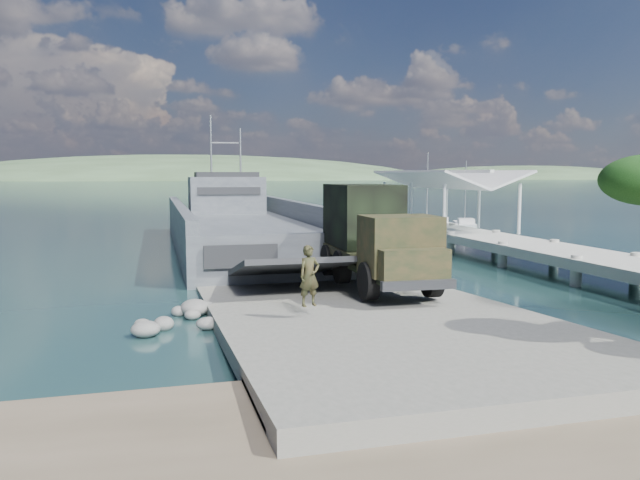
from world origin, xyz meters
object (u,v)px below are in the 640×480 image
Objects in this scene: landing_craft at (244,235)px; sailboat_far at (428,226)px; sailboat_near at (465,226)px; pier at (453,224)px; soldier at (309,288)px; military_truck at (374,235)px.

sailboat_far is (18.02, 9.34, -0.49)m from landing_craft.
landing_craft is 5.64× the size of sailboat_near.
landing_craft is at bearing -174.46° from sailboat_far.
pier is at bearing -100.28° from sailboat_near.
pier is at bearing -15.00° from landing_craft.
landing_craft reaches higher than sailboat_near.
landing_craft is at bearing 73.24° from soldier.
sailboat_far reaches higher than pier.
sailboat_near is 3.28m from sailboat_far.
soldier is at bearing -104.04° from sailboat_near.
military_truck is 32.44m from sailboat_near.
pier is at bearing 39.27° from soldier.
soldier is at bearing -142.47° from sailboat_far.
landing_craft is 18.92× the size of soldier.
sailboat_far is (-3.07, 1.13, 0.04)m from sailboat_near.
sailboat_near is at bearing 56.98° from military_truck.
military_truck is at bearing 39.01° from soldier.
military_truck is 1.38× the size of sailboat_near.
landing_craft is 4.07× the size of military_truck.
soldier is 0.30× the size of sailboat_near.
sailboat_far is at bearing 46.14° from soldier.
pier is 1.23× the size of landing_craft.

